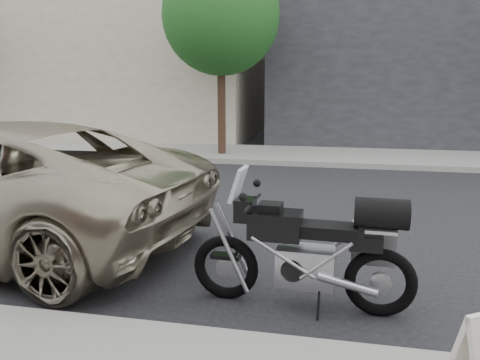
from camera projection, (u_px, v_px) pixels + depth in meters
The scene contains 6 objects.
ground at pixel (253, 217), 8.17m from camera, with size 120.00×120.00×0.00m, color black.
far_sidewalk at pixel (289, 155), 14.39m from camera, with size 44.00×3.00×0.15m, color gray.
far_building_dark at pixel (479, 51), 19.01m from camera, with size 16.00×11.00×7.00m.
far_building_cream at pixel (114, 44), 22.01m from camera, with size 14.00×11.00×8.00m.
street_tree_mid at pixel (221, 16), 13.44m from camera, with size 3.40×3.40×5.70m.
motorcycle at pixel (316, 250), 4.81m from camera, with size 2.34×0.75×1.48m.
Camera 1 is at (-1.34, 7.74, 2.35)m, focal length 35.00 mm.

